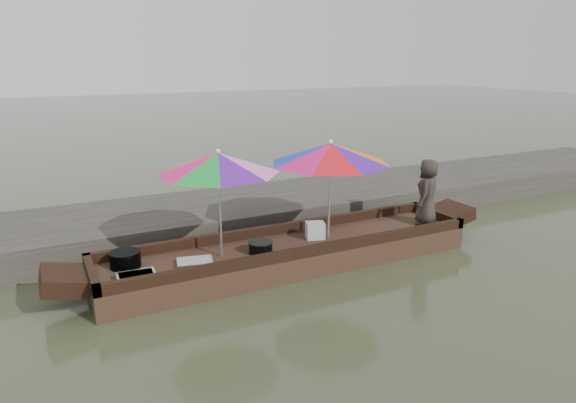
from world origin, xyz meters
name	(u,v)px	position (x,y,z in m)	size (l,w,h in m)	color
water	(291,265)	(0.00, 0.00, 0.00)	(80.00, 80.00, 0.00)	#41482C
dock	(239,213)	(0.00, 2.20, 0.25)	(22.00, 2.20, 0.50)	#2D2B26
boat_hull	(291,255)	(0.00, 0.00, 0.17)	(5.82, 1.20, 0.35)	#372219
cooking_pot	(125,259)	(-2.40, 0.22, 0.46)	(0.41, 0.41, 0.22)	black
tray_crayfish	(136,277)	(-2.36, -0.30, 0.39)	(0.48, 0.33, 0.09)	silver
tray_scallop	(195,262)	(-1.54, -0.11, 0.38)	(0.48, 0.33, 0.06)	silver
charcoal_grill	(261,248)	(-0.56, -0.13, 0.43)	(0.34, 0.34, 0.16)	black
supply_bag	(315,230)	(0.46, 0.07, 0.48)	(0.28, 0.22, 0.26)	silver
vendor	(427,192)	(2.49, -0.14, 0.92)	(0.55, 0.36, 1.13)	#2B2620
umbrella_bow	(220,204)	(-1.11, 0.00, 1.12)	(1.69, 1.69, 1.55)	blue
umbrella_stern	(330,190)	(0.67, 0.00, 1.12)	(1.84, 1.84, 1.55)	yellow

